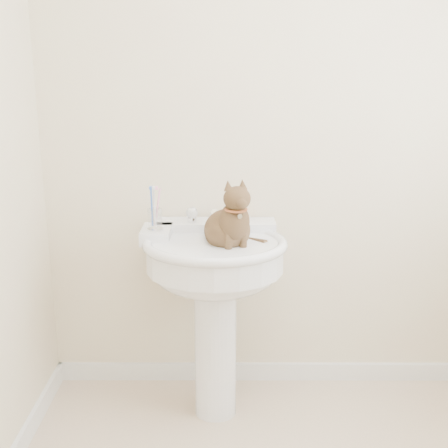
{
  "coord_description": "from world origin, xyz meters",
  "views": [
    {
      "loc": [
        -0.26,
        -1.44,
        1.51
      ],
      "look_at": [
        -0.27,
        0.8,
        0.9
      ],
      "focal_mm": 45.0,
      "sensor_mm": 36.0,
      "label": 1
    }
  ],
  "objects": [
    {
      "name": "baseboard_back",
      "position": [
        0.0,
        1.09,
        0.04
      ],
      "size": [
        2.2,
        0.02,
        0.09
      ],
      "primitive_type": "cube",
      "color": "white",
      "rests_on": "floor"
    },
    {
      "name": "faucet",
      "position": [
        -0.3,
        0.96,
        0.9
      ],
      "size": [
        0.28,
        0.12,
        0.14
      ],
      "color": "silver",
      "rests_on": "pedestal_sink"
    },
    {
      "name": "toothbrush_cup",
      "position": [
        -0.56,
        0.85,
        0.9
      ],
      "size": [
        0.07,
        0.07,
        0.19
      ],
      "rotation": [
        0.0,
        0.0,
        0.05
      ],
      "color": "silver",
      "rests_on": "pedestal_sink"
    },
    {
      "name": "pedestal_sink",
      "position": [
        -0.31,
        0.81,
        0.67
      ],
      "size": [
        0.62,
        0.61,
        0.86
      ],
      "color": "white",
      "rests_on": "floor"
    },
    {
      "name": "cat",
      "position": [
        -0.24,
        0.79,
        0.89
      ],
      "size": [
        0.21,
        0.27,
        0.39
      ],
      "rotation": [
        0.0,
        0.0,
        0.37
      ],
      "color": "brown",
      "rests_on": "pedestal_sink"
    },
    {
      "name": "wall_back",
      "position": [
        0.0,
        1.1,
        1.25
      ],
      "size": [
        2.2,
        0.0,
        2.5
      ],
      "primitive_type": null,
      "color": "beige",
      "rests_on": "ground"
    },
    {
      "name": "soap_bar",
      "position": [
        -0.21,
        1.05,
        0.87
      ],
      "size": [
        0.1,
        0.08,
        0.03
      ],
      "primitive_type": "cube",
      "rotation": [
        0.0,
        0.0,
        0.27
      ],
      "color": "#E7512A",
      "rests_on": "pedestal_sink"
    }
  ]
}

